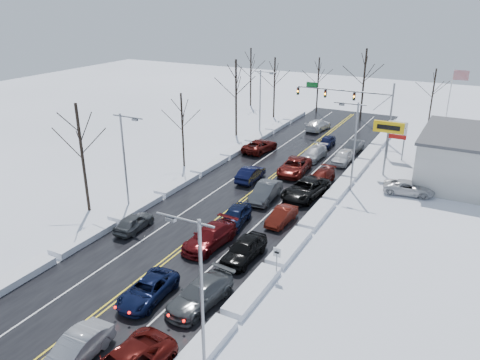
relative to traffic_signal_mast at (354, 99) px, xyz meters
The scene contains 42 objects.
ground 28.73m from the traffic_signal_mast, 97.02° to the right, with size 160.00×160.00×0.00m, color white.
road_surface 26.78m from the traffic_signal_mast, 97.55° to the right, with size 14.00×84.00×0.01m, color black.
snow_bank_left 28.77m from the traffic_signal_mast, 113.03° to the right, with size 1.52×72.00×0.53m, color silver.
snow_bank_right 26.88m from the traffic_signal_mast, 80.92° to the right, with size 1.52×72.00×0.53m, color silver.
traffic_signal_mast is the anchor object (origin of this frame).
tires_plus_sign 13.92m from the traffic_signal_mast, 59.54° to the right, with size 3.20×0.34×6.00m.
used_vehicles_sign 9.50m from the traffic_signal_mast, 40.34° to the right, with size 2.20×0.22×4.65m.
speed_limit_sign 36.51m from the traffic_signal_mast, 82.48° to the right, with size 0.55×0.09×2.35m.
flagpole 11.90m from the traffic_signal_mast, ahead, with size 1.87×1.20×10.00m.
streetlight_se 46.25m from the traffic_signal_mast, 83.98° to the right, with size 3.20×0.25×9.00m.
streetlight_ne 18.63m from the traffic_signal_mast, 74.91° to the right, with size 3.20×0.25×9.00m.
streetlight_sw 34.08m from the traffic_signal_mast, 110.16° to the right, with size 3.20×0.25×9.00m.
streetlight_nw 12.40m from the traffic_signal_mast, 161.23° to the right, with size 3.20×0.25×9.00m.
tree_left_b 37.16m from the traffic_signal_mast, 113.74° to the right, with size 4.00×4.00×10.00m.
tree_left_c 24.38m from the traffic_signal_mast, 124.90° to the right, with size 3.40×3.40×8.50m.
tree_left_d 15.93m from the traffic_signal_mast, 157.76° to the right, with size 4.20×4.20×10.50m.
tree_left_e 15.51m from the traffic_signal_mast, 157.13° to the left, with size 3.80×3.80×9.50m.
tree_far_a 24.63m from the traffic_signal_mast, 150.75° to the left, with size 4.00×4.00×10.00m.
tree_far_b 16.10m from the traffic_signal_mast, 125.98° to the left, with size 3.60×3.60×9.00m.
tree_far_c 11.32m from the traffic_signal_mast, 97.48° to the left, with size 4.40×4.40×11.00m.
tree_far_d 15.16m from the traffic_signal_mast, 55.64° to the left, with size 3.40×3.40×8.50m.
queued_car_2 42.62m from the traffic_signal_mast, 92.19° to the right, with size 2.26×4.90×1.36m, color black.
queued_car_3 34.87m from the traffic_signal_mast, 92.79° to the right, with size 2.24×5.51×1.60m, color #4D0A0C.
queued_car_4 30.75m from the traffic_signal_mast, 93.20° to the right, with size 1.88×4.66×1.59m, color black.
queued_car_5 24.92m from the traffic_signal_mast, 93.71° to the right, with size 1.77×5.09×1.68m, color #3E4043.
queued_car_6 17.22m from the traffic_signal_mast, 96.33° to the right, with size 2.70×5.86×1.63m, color #520E0B.
queued_car_7 12.01m from the traffic_signal_mast, 98.33° to the right, with size 2.06×5.07×1.47m, color #9B9DA2.
queued_car_8 7.60m from the traffic_signal_mast, 109.03° to the right, with size 1.61×3.99×1.36m, color black.
queued_car_11 41.50m from the traffic_signal_mast, 87.62° to the right, with size 2.18×5.35×1.55m, color #444749.
queued_car_12 35.35m from the traffic_signal_mast, 87.34° to the right, with size 1.96×4.86×1.66m, color black.
queued_car_13 28.65m from the traffic_signal_mast, 86.42° to the right, with size 1.41×4.05×1.33m, color #55130B.
queued_car_14 22.53m from the traffic_signal_mast, 85.79° to the right, with size 2.86×6.20×1.72m, color black.
queued_car_15 18.61m from the traffic_signal_mast, 84.31° to the right, with size 1.96×4.82×1.40m, color #480D09.
queued_car_16 11.90m from the traffic_signal_mast, 79.22° to the right, with size 1.84×4.58×1.56m, color silver.
queued_car_17 8.09m from the traffic_signal_mast, 70.59° to the right, with size 1.54×4.41×1.45m, color #414346.
oncoming_car_0 21.76m from the traffic_signal_mast, 104.06° to the right, with size 1.61×4.63×1.52m, color black.
oncoming_car_1 14.93m from the traffic_signal_mast, 127.77° to the right, with size 2.55×5.54×1.54m, color #470C09.
oncoming_car_2 7.94m from the traffic_signal_mast, 159.16° to the left, with size 2.17×5.33×1.55m, color silver.
oncoming_car_3 36.53m from the traffic_signal_mast, 104.03° to the right, with size 1.67×4.15×1.41m, color #434649.
parked_car_0 20.13m from the traffic_signal_mast, 57.44° to the right, with size 2.26×4.90×1.36m, color silver.
parked_car_1 19.26m from the traffic_signal_mast, 42.34° to the right, with size 2.35×5.79×1.68m, color #ADB1B6.
parked_car_2 14.40m from the traffic_signal_mast, 29.69° to the right, with size 1.62×4.02×1.37m, color black.
Camera 1 is at (19.09, -33.99, 18.55)m, focal length 35.00 mm.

